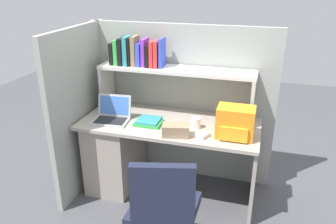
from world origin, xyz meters
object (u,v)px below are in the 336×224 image
(laptop, at_px, (112,115))
(paper_cup, at_px, (196,123))
(backpack, at_px, (235,123))
(office_chair, at_px, (164,221))
(computer_mouse, at_px, (204,135))
(tissue_box, at_px, (176,130))

(laptop, bearing_deg, paper_cup, 3.89)
(backpack, height_order, office_chair, backpack)
(laptop, relative_size, office_chair, 0.36)
(laptop, distance_m, computer_mouse, 0.87)
(laptop, bearing_deg, office_chair, -47.20)
(backpack, xyz_separation_m, tissue_box, (-0.47, -0.12, -0.07))
(office_chair, bearing_deg, paper_cup, -106.82)
(computer_mouse, xyz_separation_m, paper_cup, (-0.10, 0.16, 0.03))
(tissue_box, xyz_separation_m, office_chair, (0.09, -0.64, -0.39))
(computer_mouse, height_order, paper_cup, paper_cup)
(backpack, relative_size, computer_mouse, 2.88)
(backpack, height_order, computer_mouse, backpack)
(paper_cup, relative_size, tissue_box, 0.44)
(backpack, bearing_deg, paper_cup, 167.03)
(computer_mouse, relative_size, tissue_box, 0.47)
(backpack, bearing_deg, office_chair, -116.17)
(laptop, distance_m, paper_cup, 0.77)
(laptop, xyz_separation_m, computer_mouse, (0.86, -0.10, -0.03))
(paper_cup, bearing_deg, tissue_box, -123.47)
(backpack, relative_size, office_chair, 0.32)
(backpack, bearing_deg, tissue_box, -165.64)
(paper_cup, bearing_deg, laptop, -176.11)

